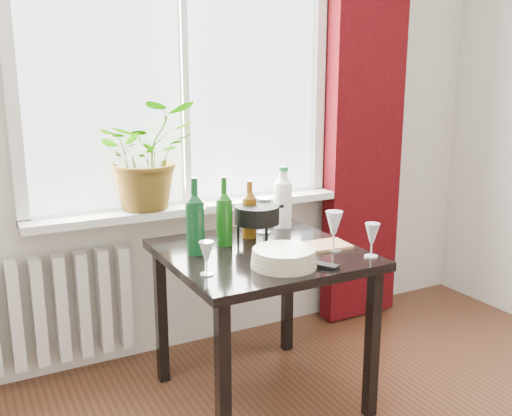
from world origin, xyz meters
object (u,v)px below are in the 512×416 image
fondue_pot (257,223)px  bottle_amber (250,209)px  wine_bottle_left (195,215)px  plate_stack (284,258)px  cleaning_bottle (283,196)px  wineglass_back_center (264,215)px  cutting_board (322,246)px  wineglass_far_right (372,240)px  radiator (50,310)px  wineglass_front_right (334,230)px  wineglass_front_left (207,258)px  wine_bottle_right (224,211)px  table (261,269)px  tv_remote (320,265)px  wineglass_back_left (197,227)px  potted_plant (147,155)px

fondue_pot → bottle_amber: bearing=129.4°
wine_bottle_left → plate_stack: 0.44m
cleaning_bottle → wineglass_back_center: bearing=-158.8°
fondue_pot → cutting_board: bearing=-27.4°
bottle_amber → fondue_pot: size_ratio=1.17×
bottle_amber → wineglass_far_right: bearing=-58.0°
radiator → wineglass_front_right: 1.46m
wineglass_front_left → cutting_board: size_ratio=0.57×
wine_bottle_left → wineglass_front_right: size_ratio=1.89×
wine_bottle_left → wine_bottle_right: (0.17, 0.06, -0.01)m
table → wineglass_back_center: wineglass_back_center is taller
wineglass_front_right → cutting_board: bearing=107.2°
wineglass_front_right → cleaning_bottle: bearing=89.7°
radiator → bottle_amber: (0.90, -0.42, 0.50)m
tv_remote → wineglass_back_left: bearing=92.5°
wineglass_front_right → plate_stack: bearing=-164.4°
wineglass_front_right → cutting_board: (-0.02, 0.06, -0.09)m
plate_stack → fondue_pot: (0.09, 0.40, 0.05)m
radiator → cleaning_bottle: (1.14, -0.33, 0.52)m
radiator → wineglass_front_left: wineglass_front_left is taller
plate_stack → bottle_amber: bearing=80.7°
wine_bottle_right → wineglass_back_left: (-0.12, 0.04, -0.07)m
plate_stack → fondue_pot: fondue_pot is taller
wineglass_front_left → wineglass_front_right: bearing=2.9°
bottle_amber → cutting_board: size_ratio=1.17×
wineglass_far_right → cutting_board: (-0.11, 0.22, -0.07)m
bottle_amber → plate_stack: bearing=-99.3°
radiator → wineglass_far_right: 1.61m
wineglass_back_left → fondue_pot: bearing=-7.3°
cleaning_bottle → cutting_board: bearing=-93.1°
wineglass_far_right → potted_plant: bearing=127.1°
radiator → wineglass_front_right: (1.14, -0.78, 0.45)m
radiator → wine_bottle_left: bearing=-43.5°
table → cleaning_bottle: (0.29, 0.30, 0.26)m
table → radiator: bearing=143.5°
table → wineglass_front_left: size_ratio=6.05×
wineglass_back_center → fondue_pot: size_ratio=0.75×
bottle_amber → wineglass_back_left: bearing=-177.3°
wineglass_far_right → wineglass_back_center: size_ratio=0.84×
cleaning_bottle → wineglass_front_right: 0.46m
wineglass_front_right → wineglass_back_left: wineglass_front_right is taller
bottle_amber → wineglass_back_center: 0.12m
bottle_amber → tv_remote: 0.55m
bottle_amber → plate_stack: 0.47m
wineglass_front_right → wineglass_front_left: 0.64m
wine_bottle_left → wineglass_front_right: wine_bottle_left is taller
plate_stack → cutting_board: (0.29, 0.15, -0.03)m
radiator → wineglass_back_left: 0.88m
tv_remote → potted_plant: bearing=84.4°
wineglass_back_left → wineglass_front_left: 0.40m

